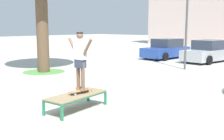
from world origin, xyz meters
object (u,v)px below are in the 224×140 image
skate_box (76,96)px  skater (80,57)px  car_blue (166,49)px  light_post (188,0)px  car_silver (208,52)px  skateboard (81,91)px

skate_box → skater: bearing=97.3°
car_blue → light_post: bearing=-46.9°
car_silver → skateboard: bearing=-81.4°
car_silver → light_post: 5.23m
skater → car_silver: 13.27m
light_post → skateboard: bearing=-80.6°
car_blue → car_silver: size_ratio=0.98×
skater → light_post: 9.35m
skateboard → skater: (-0.00, 0.00, 0.99)m
skate_box → skateboard: (-0.02, 0.19, 0.12)m
skateboard → light_post: bearing=99.4°
skateboard → car_silver: bearing=98.6°
skateboard → car_silver: (-1.98, 13.10, 0.15)m
car_blue → car_silver: bearing=2.1°
skate_box → skateboard: size_ratio=2.46×
car_blue → light_post: light_post is taller
skater → car_silver: bearing=98.6°
skate_box → light_post: light_post is taller
car_blue → car_silver: (3.28, 0.12, 0.00)m
skater → light_post: (-1.48, 8.94, 2.29)m
skater → car_silver: size_ratio=0.39×
skateboard → car_silver: size_ratio=0.18×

